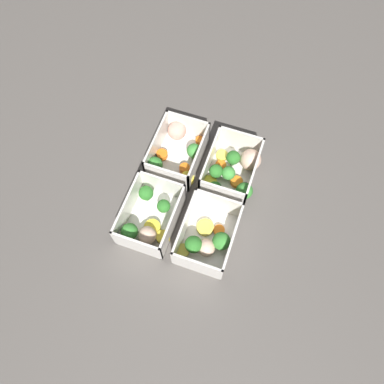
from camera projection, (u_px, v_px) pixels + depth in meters
The scene contains 5 objects.
ground_plane at pixel (192, 197), 0.89m from camera, with size 4.00×4.00×0.00m, color #56514C.
container_near_left at pixel (177, 151), 0.91m from camera, with size 0.18×0.12×0.07m.
container_near_right at pixel (149, 219), 0.83m from camera, with size 0.16×0.12×0.07m.
container_far_left at pixel (234, 170), 0.89m from camera, with size 0.16×0.14×0.07m.
container_far_right at pixel (207, 239), 0.82m from camera, with size 0.16×0.12×0.07m.
Camera 1 is at (0.35, 0.12, 0.81)m, focal length 35.00 mm.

